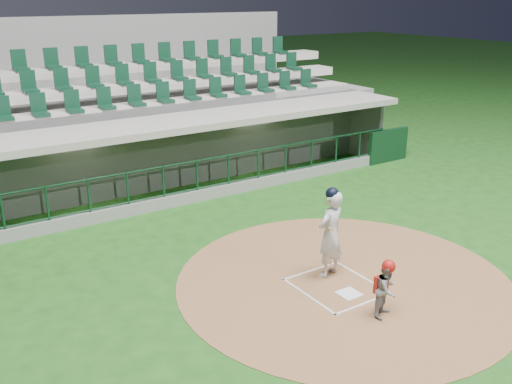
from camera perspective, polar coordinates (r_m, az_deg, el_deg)
ground at (r=12.52m, az=7.11°, el=-8.84°), size 120.00×120.00×0.00m
dirt_circle at (r=12.57m, az=8.77°, el=-8.78°), size 7.20×7.20×0.01m
home_plate at (r=12.06m, az=9.29°, el=-10.01°), size 0.43×0.43×0.02m
batter_box_chalk at (r=12.32m, az=8.03°, el=-9.30°), size 1.55×1.80×0.01m
dugout_structure at (r=18.41m, az=-8.43°, el=3.61°), size 16.40×3.70×3.00m
seating_deck at (r=21.03m, az=-12.30°, el=6.66°), size 17.00×6.72×5.15m
batter at (r=12.34m, az=7.45°, el=-4.05°), size 0.94×0.95×2.03m
catcher at (r=11.22m, az=12.92°, el=-9.33°), size 0.64×0.57×1.16m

